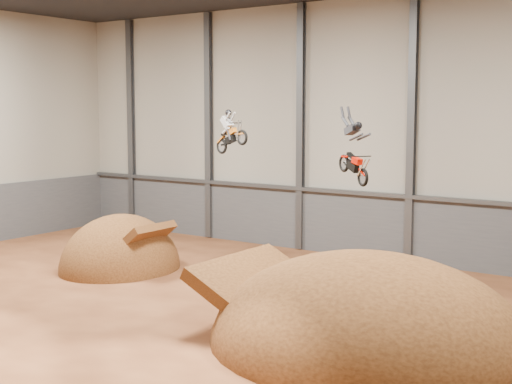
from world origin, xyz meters
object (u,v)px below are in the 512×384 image
(takeoff_ramp, at_px, (121,269))
(fmx_rider_b, at_px, (352,146))
(fmx_rider_a, at_px, (233,127))
(landing_ramp, at_px, (367,347))

(takeoff_ramp, relative_size, fmx_rider_b, 2.25)
(fmx_rider_a, height_order, fmx_rider_b, fmx_rider_a)
(fmx_rider_a, relative_size, fmx_rider_b, 0.77)
(fmx_rider_a, xyz_separation_m, fmx_rider_b, (7.20, -2.05, -0.57))
(takeoff_ramp, xyz_separation_m, landing_ramp, (15.54, -3.65, 0.00))
(fmx_rider_a, bearing_deg, landing_ramp, -14.64)
(landing_ramp, bearing_deg, fmx_rider_b, 126.54)
(landing_ramp, relative_size, fmx_rider_a, 5.03)
(landing_ramp, height_order, fmx_rider_a, fmx_rider_a)
(takeoff_ramp, bearing_deg, landing_ramp, -13.23)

